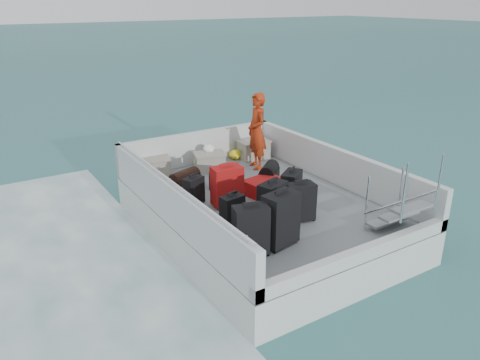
% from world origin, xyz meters
% --- Properties ---
extents(ground, '(160.00, 160.00, 0.00)m').
position_xyz_m(ground, '(0.00, 0.00, 0.00)').
color(ground, '#16474D').
rests_on(ground, ground).
extents(ferry_hull, '(3.60, 5.00, 0.60)m').
position_xyz_m(ferry_hull, '(0.00, 0.00, 0.30)').
color(ferry_hull, silver).
rests_on(ferry_hull, ground).
extents(deck, '(3.30, 4.70, 0.02)m').
position_xyz_m(deck, '(0.00, 0.00, 0.61)').
color(deck, slate).
rests_on(deck, ferry_hull).
extents(deck_fittings, '(3.60, 5.00, 0.90)m').
position_xyz_m(deck_fittings, '(0.35, -0.32, 0.99)').
color(deck_fittings, '#B8BDBD').
rests_on(deck_fittings, deck).
extents(suitcase_0, '(0.54, 0.39, 0.75)m').
position_xyz_m(suitcase_0, '(-1.20, -1.49, 0.99)').
color(suitcase_0, black).
rests_on(suitcase_0, deck).
extents(suitcase_1, '(0.39, 0.25, 0.55)m').
position_xyz_m(suitcase_1, '(-0.99, -0.65, 0.89)').
color(suitcase_1, black).
rests_on(suitcase_1, deck).
extents(suitcase_2, '(0.40, 0.31, 0.51)m').
position_xyz_m(suitcase_2, '(-1.10, 0.47, 0.88)').
color(suitcase_2, black).
rests_on(suitcase_2, deck).
extents(suitcase_3, '(0.59, 0.41, 0.81)m').
position_xyz_m(suitcase_3, '(-0.67, -1.47, 1.03)').
color(suitcase_3, black).
rests_on(suitcase_3, deck).
extents(suitcase_4, '(0.54, 0.42, 0.69)m').
position_xyz_m(suitcase_4, '(-0.36, -0.83, 0.97)').
color(suitcase_4, black).
rests_on(suitcase_4, deck).
extents(suitcase_5, '(0.54, 0.36, 0.71)m').
position_xyz_m(suitcase_5, '(-0.61, 0.15, 0.97)').
color(suitcase_5, '#A50C15').
rests_on(suitcase_5, deck).
extents(suitcase_6, '(0.51, 0.37, 0.64)m').
position_xyz_m(suitcase_6, '(0.08, -0.99, 0.94)').
color(suitcase_6, black).
rests_on(suitcase_6, deck).
extents(suitcase_7, '(0.52, 0.47, 0.63)m').
position_xyz_m(suitcase_7, '(0.30, -0.47, 0.94)').
color(suitcase_7, black).
rests_on(suitcase_7, deck).
extents(suitcase_8, '(0.75, 0.55, 0.27)m').
position_xyz_m(suitcase_8, '(0.23, 0.26, 0.76)').
color(suitcase_8, '#A50C15').
rests_on(suitcase_8, deck).
extents(duffel_0, '(0.64, 0.47, 0.32)m').
position_xyz_m(duffel_0, '(-0.95, 1.11, 0.78)').
color(duffel_0, black).
rests_on(duffel_0, deck).
extents(duffel_1, '(0.57, 0.57, 0.32)m').
position_xyz_m(duffel_1, '(-0.27, 0.84, 0.78)').
color(duffel_1, black).
rests_on(duffel_1, deck).
extents(duffel_2, '(0.59, 0.57, 0.32)m').
position_xyz_m(duffel_2, '(0.59, 0.58, 0.78)').
color(duffel_2, black).
rests_on(duffel_2, deck).
extents(crate_0, '(0.63, 0.51, 0.34)m').
position_xyz_m(crate_0, '(-1.10, 2.20, 0.79)').
color(crate_0, gray).
rests_on(crate_0, deck).
extents(crate_1, '(0.69, 0.57, 0.36)m').
position_xyz_m(crate_1, '(-0.03, 1.84, 0.80)').
color(crate_1, gray).
rests_on(crate_1, deck).
extents(crate_2, '(0.59, 0.47, 0.32)m').
position_xyz_m(crate_2, '(0.03, 1.98, 0.78)').
color(crate_2, gray).
rests_on(crate_2, deck).
extents(crate_3, '(0.66, 0.47, 0.38)m').
position_xyz_m(crate_3, '(1.21, 2.05, 0.81)').
color(crate_3, gray).
rests_on(crate_3, deck).
extents(yellow_bag, '(0.28, 0.26, 0.22)m').
position_xyz_m(yellow_bag, '(0.81, 2.20, 0.73)').
color(yellow_bag, yellow).
rests_on(yellow_bag, deck).
extents(white_bag, '(0.24, 0.24, 0.18)m').
position_xyz_m(white_bag, '(0.03, 1.98, 1.03)').
color(white_bag, white).
rests_on(white_bag, crate_2).
extents(passenger, '(0.50, 0.66, 1.60)m').
position_xyz_m(passenger, '(0.91, 1.49, 1.42)').
color(passenger, red).
rests_on(passenger, deck).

